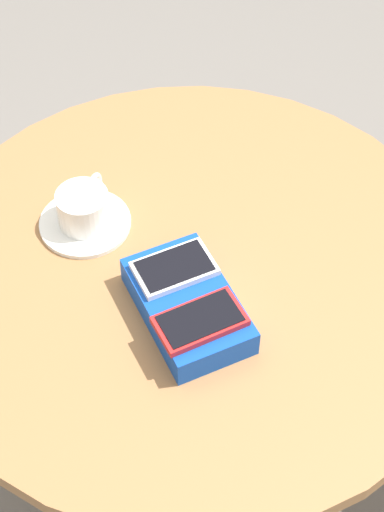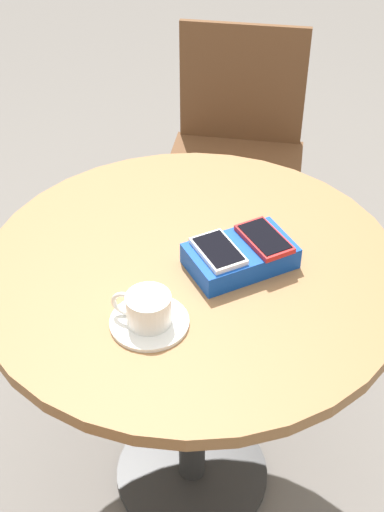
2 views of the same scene
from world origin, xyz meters
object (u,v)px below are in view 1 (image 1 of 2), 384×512
Objects in this scene: saucer at (85,223)px; coffee_cup at (84,207)px; phone_box at (188,305)px; phone_white at (174,268)px; phone_red at (200,321)px; round_table at (192,316)px.

coffee_cup reaches higher than saucer.
phone_white is (0.05, -0.02, 0.03)m from phone_box.
phone_box is at bearing 179.78° from coffee_cup.
phone_box is 0.06m from phone_red.
phone_box is 1.80× the size of phone_white.
phone_box is 0.06m from phone_white.
phone_box is 1.72× the size of phone_red.
round_table is 0.20m from phone_white.
coffee_cup reaches higher than phone_white.
coffee_cup reaches higher than phone_box.
phone_white reaches higher than phone_box.
coffee_cup is (0.25, -0.00, 0.02)m from phone_box.
coffee_cup is (0.18, 0.07, 0.18)m from round_table.
phone_box is 0.25m from saucer.
phone_box is at bearing 134.02° from round_table.
round_table is 0.24m from saucer.
phone_white is 0.89× the size of saucer.
phone_box is at bearing -22.81° from phone_red.
saucer is at bearing 5.19° from phone_white.
phone_red is 0.30m from coffee_cup.
phone_white is at bearing 110.81° from round_table.
round_table is at bearing -69.19° from phone_white.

